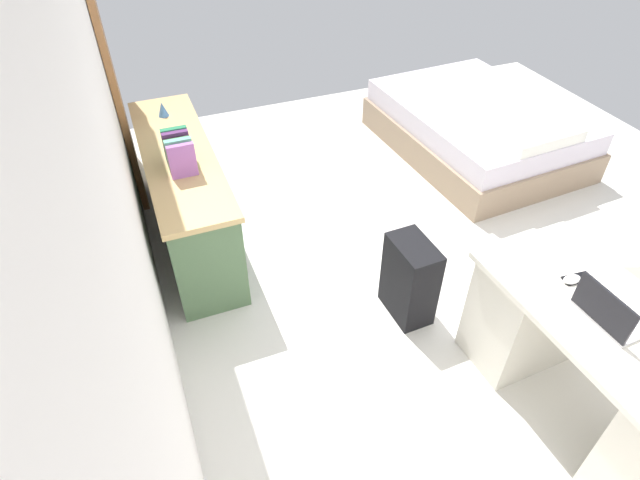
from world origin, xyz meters
The scene contains 12 objects.
ground_plane centered at (0.00, 0.00, 0.00)m, with size 5.89×5.89×0.00m, color silver.
wall_back centered at (0.00, 2.06, 1.36)m, with size 4.89×0.10×2.71m, color white.
door_wooden centered at (1.89, 1.98, 1.02)m, with size 0.88×0.05×2.04m, color #936038.
desk centered at (-1.36, 0.03, 0.39)m, with size 1.46×0.71×0.75m.
credenza centered at (0.98, 1.68, 0.38)m, with size 1.80×0.48×0.76m.
bed centered at (1.26, -1.10, 0.24)m, with size 1.97×1.50×0.58m.
suitcase_black centered at (-0.33, 0.52, 0.29)m, with size 0.36×0.22×0.57m, color black.
laptop centered at (-1.29, 0.07, 0.80)m, with size 0.32×0.23×0.21m.
computer_mouse centered at (-1.03, 0.04, 0.76)m, with size 0.06×0.10×0.03m, color white.
cell_phone_by_mouse centered at (-1.03, 0.01, 0.75)m, with size 0.07×0.14×0.01m, color black.
book_row centered at (0.77, 1.68, 0.87)m, with size 0.28×0.17×0.23m.
figurine_small centered at (1.55, 1.68, 0.81)m, with size 0.08×0.08×0.11m, color #4C7FBF.
Camera 1 is at (-2.29, 1.91, 2.61)m, focal length 29.04 mm.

